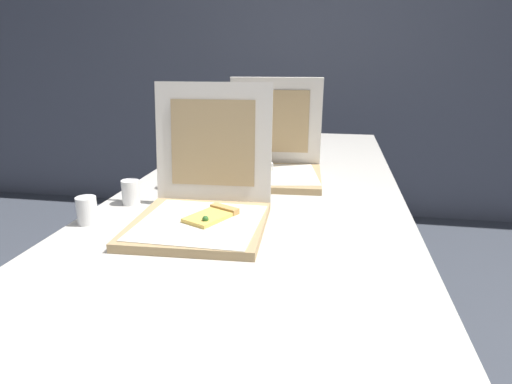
% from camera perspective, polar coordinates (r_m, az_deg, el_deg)
% --- Properties ---
extents(wall_back, '(10.00, 0.10, 2.60)m').
position_cam_1_polar(wall_back, '(3.31, 6.69, 19.60)').
color(wall_back, slate).
rests_on(wall_back, ground).
extents(table, '(0.90, 2.35, 0.75)m').
position_cam_1_polar(table, '(1.40, 0.46, -1.92)').
color(table, beige).
rests_on(table, ground).
extents(pizza_box_front, '(0.35, 0.39, 0.36)m').
position_cam_1_polar(pizza_box_front, '(1.14, -7.07, -1.67)').
color(pizza_box_front, tan).
rests_on(pizza_box_front, table).
extents(pizza_box_middle, '(0.36, 0.36, 0.35)m').
position_cam_1_polar(pizza_box_middle, '(1.56, 2.42, 3.78)').
color(pizza_box_middle, tan).
rests_on(pizza_box_middle, table).
extents(cup_white_near_left, '(0.05, 0.05, 0.07)m').
position_cam_1_polar(cup_white_near_left, '(1.21, -21.52, -2.29)').
color(cup_white_near_left, white).
rests_on(cup_white_near_left, table).
extents(cup_white_far, '(0.05, 0.05, 0.07)m').
position_cam_1_polar(cup_white_far, '(1.77, -5.07, 4.91)').
color(cup_white_far, white).
rests_on(cup_white_far, table).
extents(cup_white_near_center, '(0.05, 0.05, 0.07)m').
position_cam_1_polar(cup_white_near_center, '(1.33, -16.28, -0.01)').
color(cup_white_near_center, white).
rests_on(cup_white_near_center, table).
extents(cup_white_mid, '(0.05, 0.05, 0.07)m').
position_cam_1_polar(cup_white_mid, '(1.46, -10.87, 1.91)').
color(cup_white_mid, white).
rests_on(cup_white_mid, table).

